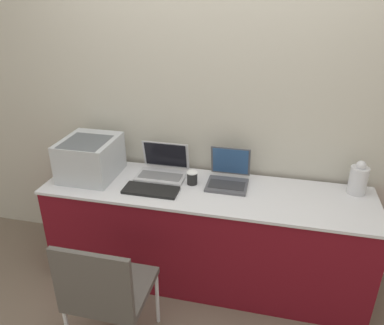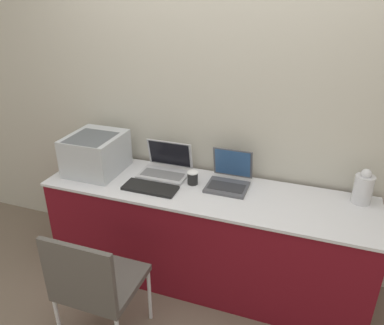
# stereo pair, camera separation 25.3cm
# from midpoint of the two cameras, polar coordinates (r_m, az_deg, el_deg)

# --- Properties ---
(ground_plane) EXTENTS (14.00, 14.00, 0.00)m
(ground_plane) POSITION_cam_midpoint_polar(r_m,az_deg,el_deg) (2.80, -2.06, -20.69)
(ground_plane) COLOR #6B5B4C
(wall_back) EXTENTS (8.00, 0.05, 2.60)m
(wall_back) POSITION_cam_midpoint_polar(r_m,az_deg,el_deg) (2.67, 1.14, 9.75)
(wall_back) COLOR #B7B2A3
(wall_back) RESTS_ON ground_plane
(table) EXTENTS (2.26, 0.60, 0.75)m
(table) POSITION_cam_midpoint_polar(r_m,az_deg,el_deg) (2.77, -0.60, -11.03)
(table) COLOR maroon
(table) RESTS_ON ground_plane
(printer) EXTENTS (0.37, 0.41, 0.28)m
(printer) POSITION_cam_midpoint_polar(r_m,az_deg,el_deg) (2.82, -17.80, 0.82)
(printer) COLOR #B2B7BC
(printer) RESTS_ON table
(laptop_left) EXTENTS (0.35, 0.27, 0.23)m
(laptop_left) POSITION_cam_midpoint_polar(r_m,az_deg,el_deg) (2.76, -7.13, -0.95)
(laptop_left) COLOR #B7B7BC
(laptop_left) RESTS_ON table
(laptop_right) EXTENTS (0.28, 0.29, 0.24)m
(laptop_right) POSITION_cam_midpoint_polar(r_m,az_deg,el_deg) (2.62, 2.81, -2.18)
(laptop_right) COLOR #4C4C51
(laptop_right) RESTS_ON table
(external_keyboard) EXTENTS (0.37, 0.16, 0.02)m
(external_keyboard) POSITION_cam_midpoint_polar(r_m,az_deg,el_deg) (2.57, -9.12, -4.25)
(external_keyboard) COLOR black
(external_keyboard) RESTS_ON table
(coffee_cup) EXTENTS (0.08, 0.08, 0.09)m
(coffee_cup) POSITION_cam_midpoint_polar(r_m,az_deg,el_deg) (2.61, -2.74, -2.41)
(coffee_cup) COLOR black
(coffee_cup) RESTS_ON table
(metal_pitcher) EXTENTS (0.12, 0.12, 0.24)m
(metal_pitcher) POSITION_cam_midpoint_polar(r_m,az_deg,el_deg) (2.66, 21.58, -2.41)
(metal_pitcher) COLOR silver
(metal_pitcher) RESTS_ON table
(chair) EXTENTS (0.44, 0.43, 0.84)m
(chair) POSITION_cam_midpoint_polar(r_m,az_deg,el_deg) (2.27, -16.33, -18.15)
(chair) COLOR #4C4742
(chair) RESTS_ON ground_plane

